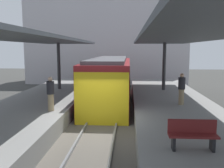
% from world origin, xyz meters
% --- Properties ---
extents(ground_plane, '(80.00, 80.00, 0.00)m').
position_xyz_m(ground_plane, '(0.00, 0.00, 0.00)').
color(ground_plane, '#383835').
extents(platform_left, '(4.40, 28.00, 1.00)m').
position_xyz_m(platform_left, '(-3.80, 0.00, 0.50)').
color(platform_left, gray).
rests_on(platform_left, ground_plane).
extents(platform_right, '(4.40, 28.00, 1.00)m').
position_xyz_m(platform_right, '(3.80, 0.00, 0.50)').
color(platform_right, gray).
rests_on(platform_right, ground_plane).
extents(track_ballast, '(3.20, 28.00, 0.20)m').
position_xyz_m(track_ballast, '(0.00, 0.00, 0.10)').
color(track_ballast, '#59544C').
rests_on(track_ballast, ground_plane).
extents(rail_near_side, '(0.08, 28.00, 0.14)m').
position_xyz_m(rail_near_side, '(-0.72, 0.00, 0.27)').
color(rail_near_side, slate).
rests_on(rail_near_side, track_ballast).
extents(rail_far_side, '(0.08, 28.00, 0.14)m').
position_xyz_m(rail_far_side, '(0.72, 0.00, 0.27)').
color(rail_far_side, slate).
rests_on(rail_far_side, track_ballast).
extents(commuter_train, '(2.78, 11.18, 3.10)m').
position_xyz_m(commuter_train, '(0.00, 6.98, 1.73)').
color(commuter_train, maroon).
rests_on(commuter_train, track_ballast).
extents(canopy_left, '(4.18, 21.00, 3.51)m').
position_xyz_m(canopy_left, '(-3.80, 1.40, 4.38)').
color(canopy_left, '#333335').
rests_on(canopy_left, platform_left).
extents(canopy_right, '(4.18, 21.00, 3.52)m').
position_xyz_m(canopy_right, '(3.80, 1.40, 4.39)').
color(canopy_right, '#333335').
rests_on(canopy_right, platform_right).
extents(platform_bench, '(1.40, 0.41, 0.86)m').
position_xyz_m(platform_bench, '(3.16, -3.33, 1.46)').
color(platform_bench, black).
rests_on(platform_bench, platform_right).
extents(passenger_mid_platform, '(0.36, 0.36, 1.65)m').
position_xyz_m(passenger_mid_platform, '(4.06, 2.78, 1.86)').
color(passenger_mid_platform, '#998460').
rests_on(passenger_mid_platform, platform_right).
extents(passenger_far_end, '(0.36, 0.36, 1.62)m').
position_xyz_m(passenger_far_end, '(-2.34, 0.97, 1.84)').
color(passenger_far_end, '#998460').
rests_on(passenger_far_end, platform_left).
extents(station_building_backdrop, '(18.00, 6.00, 11.00)m').
position_xyz_m(station_building_backdrop, '(-1.29, 20.00, 5.50)').
color(station_building_backdrop, '#B7B2B7').
rests_on(station_building_backdrop, ground_plane).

